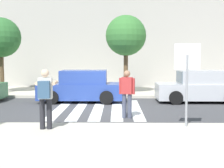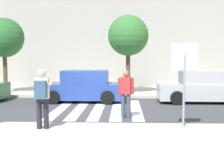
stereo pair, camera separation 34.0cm
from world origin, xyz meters
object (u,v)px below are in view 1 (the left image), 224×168
(photographer_with_backpack, at_px, (45,94))
(pedestrian_crossing, at_px, (127,91))
(stop_sign, at_px, (187,66))
(street_tree_west, at_px, (1,38))
(parked_car_blue, at_px, (82,87))
(parked_car_silver, at_px, (200,87))
(street_tree_center, at_px, (126,36))

(photographer_with_backpack, bearing_deg, pedestrian_crossing, 44.63)
(stop_sign, distance_m, street_tree_west, 12.08)
(parked_car_blue, bearing_deg, stop_sign, -57.69)
(parked_car_silver, bearing_deg, street_tree_west, 167.10)
(pedestrian_crossing, xyz_separation_m, parked_car_blue, (-2.07, 4.04, -0.25))
(street_tree_west, bearing_deg, photographer_with_backpack, -63.06)
(pedestrian_crossing, distance_m, street_tree_west, 9.72)
(photographer_with_backpack, bearing_deg, street_tree_center, 73.61)
(photographer_with_backpack, relative_size, parked_car_blue, 0.42)
(street_tree_center, bearing_deg, pedestrian_crossing, -91.31)
(stop_sign, bearing_deg, street_tree_west, 135.70)
(stop_sign, relative_size, parked_car_silver, 0.60)
(photographer_with_backpack, xyz_separation_m, street_tree_center, (2.55, 8.66, 2.19))
(pedestrian_crossing, height_order, street_tree_west, street_tree_west)
(photographer_with_backpack, distance_m, parked_car_blue, 6.43)
(street_tree_center, bearing_deg, photographer_with_backpack, -106.39)
(parked_car_blue, height_order, parked_car_silver, same)
(stop_sign, relative_size, street_tree_center, 0.56)
(pedestrian_crossing, relative_size, parked_car_silver, 0.42)
(parked_car_silver, height_order, street_tree_west, street_tree_west)
(stop_sign, distance_m, parked_car_blue, 7.16)
(street_tree_center, bearing_deg, parked_car_silver, -32.42)
(parked_car_blue, bearing_deg, street_tree_west, 153.32)
(street_tree_west, bearing_deg, pedestrian_crossing, -43.15)
(parked_car_blue, distance_m, street_tree_west, 5.96)
(pedestrian_crossing, height_order, parked_car_blue, pedestrian_crossing)
(parked_car_blue, bearing_deg, photographer_with_backpack, -92.96)
(photographer_with_backpack, xyz_separation_m, street_tree_west, (-4.49, 8.83, 2.10))
(street_tree_west, relative_size, street_tree_center, 0.98)
(stop_sign, distance_m, parked_car_silver, 6.40)
(parked_car_silver, bearing_deg, street_tree_center, 147.58)
(pedestrian_crossing, distance_m, parked_car_blue, 4.54)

